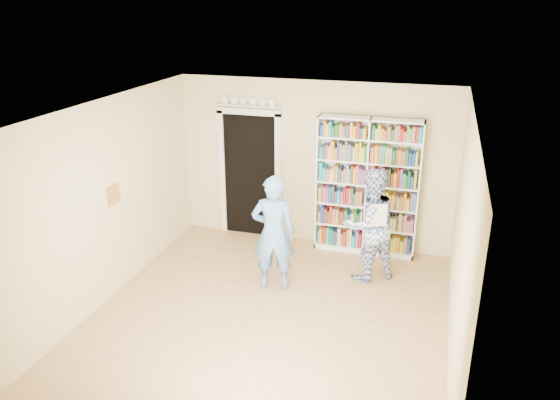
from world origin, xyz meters
name	(u,v)px	position (x,y,z in m)	size (l,w,h in m)	color
floor	(267,318)	(0.00, 0.00, 0.00)	(5.00, 5.00, 0.00)	#A2764E
ceiling	(265,112)	(0.00, 0.00, 2.70)	(5.00, 5.00, 0.00)	white
wall_back	(314,164)	(0.00, 2.50, 1.35)	(4.50, 4.50, 0.00)	beige
wall_left	(104,203)	(-2.25, 0.00, 1.35)	(5.00, 5.00, 0.00)	beige
wall_right	(461,245)	(2.25, 0.00, 1.35)	(5.00, 5.00, 0.00)	beige
bookshelf	(367,187)	(0.90, 2.34, 1.11)	(1.60, 0.30, 2.20)	white
doorway	(250,169)	(-1.10, 2.48, 1.18)	(1.10, 0.08, 2.43)	black
wall_art	(114,195)	(-2.23, 0.20, 1.40)	(0.03, 0.25, 0.25)	brown
man_blue	(274,233)	(-0.17, 0.81, 0.84)	(0.61, 0.40, 1.67)	#5D8DD0
man_plaid	(369,225)	(1.07, 1.46, 0.84)	(0.82, 0.64, 1.69)	#334F9E
paper_sheet	(379,215)	(1.21, 1.23, 1.10)	(0.23, 0.01, 0.33)	white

